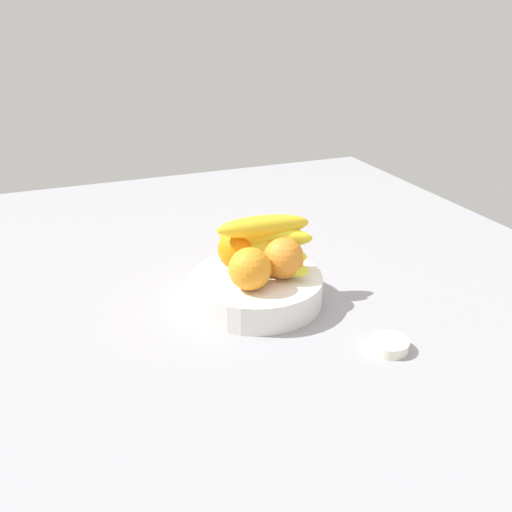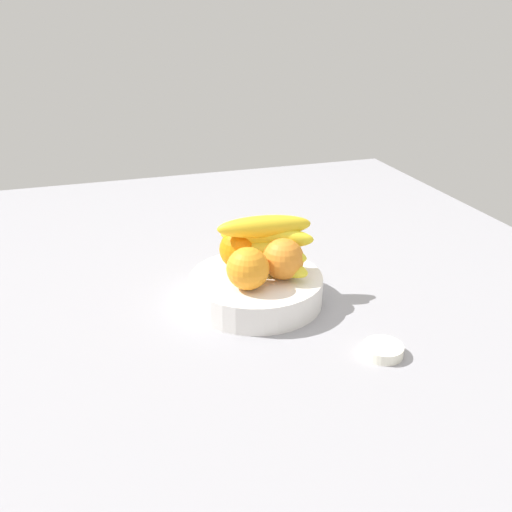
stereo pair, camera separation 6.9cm
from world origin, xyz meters
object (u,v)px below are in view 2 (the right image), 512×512
(banana_bunch, at_px, (266,244))
(jar_lid, at_px, (383,350))
(orange_center, at_px, (239,249))
(orange_front_left, at_px, (248,269))
(fruit_bowl, at_px, (256,289))
(orange_front_right, at_px, (283,259))

(banana_bunch, height_order, jar_lid, banana_bunch)
(orange_center, bearing_deg, orange_front_left, 173.80)
(orange_center, distance_m, banana_bunch, 0.05)
(fruit_bowl, relative_size, banana_bunch, 1.36)
(orange_front_right, distance_m, banana_bunch, 0.05)
(fruit_bowl, xyz_separation_m, banana_bunch, (0.02, -0.02, 0.08))
(banana_bunch, bearing_deg, orange_center, 57.32)
(fruit_bowl, distance_m, jar_lid, 0.26)
(orange_front_left, bearing_deg, banana_bunch, -41.73)
(orange_front_right, relative_size, jar_lid, 1.17)
(orange_front_right, xyz_separation_m, orange_center, (0.06, 0.06, 0.00))
(jar_lid, bearing_deg, orange_front_right, 24.14)
(fruit_bowl, relative_size, orange_front_right, 3.26)
(banana_bunch, bearing_deg, orange_front_left, 138.27)
(orange_front_left, relative_size, orange_front_right, 1.00)
(orange_front_right, bearing_deg, fruit_bowl, 65.83)
(orange_center, relative_size, banana_bunch, 0.42)
(orange_center, height_order, jar_lid, orange_center)
(orange_front_left, height_order, banana_bunch, banana_bunch)
(orange_front_right, bearing_deg, banana_bunch, 28.70)
(orange_center, height_order, banana_bunch, banana_bunch)
(orange_center, xyz_separation_m, banana_bunch, (-0.03, -0.04, 0.02))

